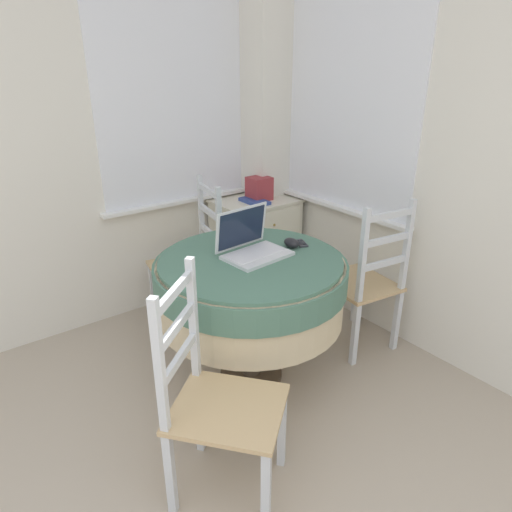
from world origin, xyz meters
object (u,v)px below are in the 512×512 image
(dining_chair_camera_near, at_px, (215,401))
(computer_mouse, at_px, (292,243))
(storage_box, at_px, (259,188))
(book_on_cabinet, at_px, (255,201))
(corner_cabinet, at_px, (256,245))
(dining_chair_near_right_window, at_px, (364,282))
(round_dining_table, at_px, (251,285))
(dining_chair_near_back_window, at_px, (192,261))
(laptop, at_px, (252,245))
(cell_phone, at_px, (301,243))

(dining_chair_camera_near, bearing_deg, computer_mouse, 31.00)
(dining_chair_camera_near, height_order, storage_box, dining_chair_camera_near)
(storage_box, height_order, book_on_cabinet, storage_box)
(corner_cabinet, bearing_deg, dining_chair_near_right_window, -87.76)
(round_dining_table, xyz_separation_m, storage_box, (0.73, 0.87, 0.23))
(dining_chair_near_back_window, bearing_deg, laptop, -91.88)
(dining_chair_near_right_window, relative_size, storage_box, 5.80)
(dining_chair_near_right_window, height_order, dining_chair_camera_near, same)
(storage_box, bearing_deg, dining_chair_near_right_window, -88.98)
(laptop, xyz_separation_m, dining_chair_camera_near, (-0.60, -0.55, -0.35))
(computer_mouse, bearing_deg, round_dining_table, 177.68)
(cell_phone, bearing_deg, round_dining_table, 178.89)
(dining_chair_near_back_window, distance_m, dining_chair_camera_near, 1.41)
(dining_chair_near_back_window, relative_size, dining_chair_camera_near, 1.00)
(corner_cabinet, bearing_deg, storage_box, -34.66)
(computer_mouse, distance_m, dining_chair_camera_near, 1.03)
(dining_chair_near_right_window, xyz_separation_m, book_on_cabinet, (-0.10, 0.99, 0.30))
(round_dining_table, bearing_deg, laptop, 47.01)
(computer_mouse, distance_m, cell_phone, 0.08)
(laptop, relative_size, dining_chair_camera_near, 0.36)
(laptop, xyz_separation_m, storage_box, (0.69, 0.83, 0.03))
(round_dining_table, relative_size, laptop, 2.85)
(round_dining_table, bearing_deg, dining_chair_near_right_window, -12.66)
(computer_mouse, bearing_deg, dining_chair_near_back_window, 105.71)
(computer_mouse, bearing_deg, corner_cabinet, 64.40)
(corner_cabinet, bearing_deg, dining_chair_camera_near, -132.12)
(laptop, relative_size, dining_chair_near_back_window, 0.36)
(computer_mouse, bearing_deg, storage_box, 62.83)
(round_dining_table, distance_m, computer_mouse, 0.33)
(laptop, xyz_separation_m, dining_chair_near_back_window, (0.02, 0.71, -0.35))
(dining_chair_near_back_window, height_order, dining_chair_camera_near, same)
(computer_mouse, bearing_deg, book_on_cabinet, 65.86)
(cell_phone, distance_m, book_on_cabinet, 0.88)
(computer_mouse, relative_size, dining_chair_near_right_window, 0.10)
(cell_phone, xyz_separation_m, dining_chair_near_right_window, (0.39, -0.16, -0.30))
(round_dining_table, xyz_separation_m, cell_phone, (0.35, -0.01, 0.16))
(laptop, distance_m, corner_cabinet, 1.16)
(laptop, height_order, corner_cabinet, laptop)
(computer_mouse, distance_m, corner_cabinet, 1.07)
(dining_chair_near_back_window, bearing_deg, storage_box, 9.92)
(dining_chair_camera_near, bearing_deg, corner_cabinet, 47.88)
(corner_cabinet, distance_m, storage_box, 0.46)
(laptop, bearing_deg, round_dining_table, -132.99)
(laptop, relative_size, cell_phone, 2.98)
(laptop, bearing_deg, book_on_cabinet, 52.00)
(laptop, xyz_separation_m, dining_chair_near_right_window, (0.71, -0.21, -0.35))
(dining_chair_near_right_window, distance_m, dining_chair_camera_near, 1.35)
(round_dining_table, height_order, dining_chair_near_back_window, dining_chair_near_back_window)
(storage_box, distance_m, book_on_cabinet, 0.12)
(computer_mouse, relative_size, storage_box, 0.60)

